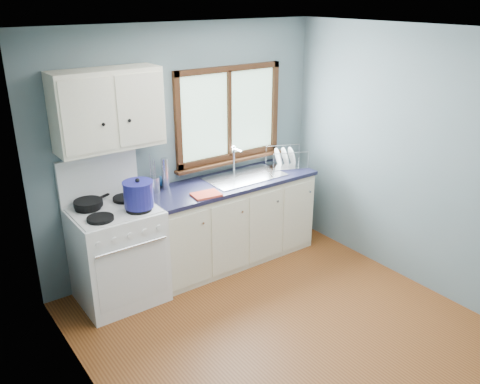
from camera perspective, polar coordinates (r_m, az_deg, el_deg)
floor at (r=4.54m, az=6.40°, el=-16.20°), size 3.20×3.60×0.02m
ceiling at (r=3.60m, az=8.13°, el=17.41°), size 3.20×3.60×0.02m
wall_back at (r=5.28m, az=-6.25°, el=4.86°), size 3.20×0.02×2.50m
wall_left at (r=3.13m, az=-15.35°, el=-8.10°), size 0.02×3.60×2.50m
wall_right at (r=5.07m, az=20.71°, el=2.86°), size 0.02×3.60×2.50m
gas_range at (r=4.91m, az=-13.60°, el=-6.57°), size 0.76×0.69×1.36m
base_cabinets at (r=5.50m, az=-1.03°, el=-3.67°), size 1.85×0.60×0.88m
countertop at (r=5.31m, az=-1.05°, el=1.11°), size 1.89×0.64×0.04m
sink at (r=5.42m, az=0.51°, el=1.10°), size 0.84×0.46×0.44m
window at (r=5.46m, az=-1.23°, el=8.01°), size 1.36×0.10×1.03m
upper_cabinets at (r=4.63m, az=-14.62°, el=8.95°), size 0.95×0.35×0.70m
skillet at (r=4.77m, az=-16.65°, el=-1.20°), size 0.41×0.34×0.05m
stockpot at (r=4.60m, az=-11.33°, el=-0.22°), size 0.35×0.35×0.27m
utensil_crock at (r=5.05m, az=-9.66°, el=0.89°), size 0.16×0.16×0.38m
thermos at (r=5.08m, az=-8.40°, el=2.04°), size 0.09×0.09×0.32m
soap_bottle at (r=5.13m, az=-8.36°, el=1.91°), size 0.13×0.13×0.26m
dish_towel at (r=4.92m, az=-3.82°, el=-0.30°), size 0.29×0.22×0.02m
dish_rack at (r=5.75m, az=5.17°, el=3.46°), size 0.51×0.46×0.22m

